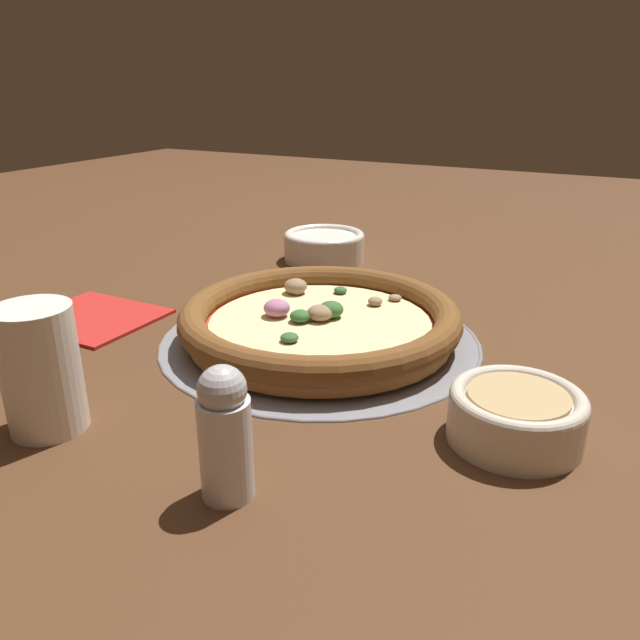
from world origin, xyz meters
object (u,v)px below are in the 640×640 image
drinking_cup (41,369)px  fork (68,332)px  bowl_near (516,414)px  pepper_shaker (225,433)px  napkin (92,316)px  pizza (320,320)px  pizza_tray (320,339)px  bowl_far (324,245)px

drinking_cup → fork: size_ratio=0.58×
bowl_near → pepper_shaker: size_ratio=1.08×
napkin → pepper_shaker: bearing=-30.5°
pepper_shaker → pizza: bearing=104.2°
pizza_tray → drinking_cup: (-0.12, -0.28, 0.05)m
bowl_far → drinking_cup: bearing=-87.2°
drinking_cup → bowl_near: bearing=24.5°
pizza → bowl_far: 0.34m
bowl_near → pepper_shaker: pepper_shaker is taller
pizza_tray → drinking_cup: bearing=-113.6°
pizza → fork: bearing=-156.7°
napkin → pizza_tray: bearing=14.0°
bowl_near → bowl_far: (-0.39, 0.41, 0.00)m
drinking_cup → napkin: size_ratio=0.71×
pepper_shaker → fork: bearing=154.8°
napkin → fork: size_ratio=0.81×
pizza_tray → fork: size_ratio=1.91×
pizza → bowl_far: bearing=116.2°
bowl_near → drinking_cup: (-0.36, -0.17, 0.03)m
pizza → pepper_shaker: bearing=-75.8°
pizza → fork: (-0.28, -0.12, -0.02)m
bowl_near → fork: 0.52m
pizza_tray → bowl_far: (-0.15, 0.30, 0.02)m
bowl_near → bowl_far: bowl_far is taller
fork → pizza: bearing=94.7°
pizza → pepper_shaker: pepper_shaker is taller
napkin → fork: (0.01, -0.05, -0.00)m
pizza_tray → pepper_shaker: 0.29m
pizza → bowl_near: (0.24, -0.11, -0.00)m
pizza_tray → napkin: napkin is taller
bowl_near → napkin: 0.53m
bowl_near → napkin: size_ratio=0.71×
bowl_near → pepper_shaker: 0.24m
pizza_tray → drinking_cup: drinking_cup is taller
bowl_far → fork: 0.44m
bowl_far → pizza_tray: bearing=-63.7°
bowl_near → drinking_cup: size_ratio=1.00×
bowl_near → bowl_far: size_ratio=0.85×
pizza → bowl_near: bearing=-24.8°
bowl_far → pepper_shaker: size_ratio=1.27×
drinking_cup → fork: (-0.16, 0.16, -0.05)m
pizza_tray → pepper_shaker: bearing=-75.9°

